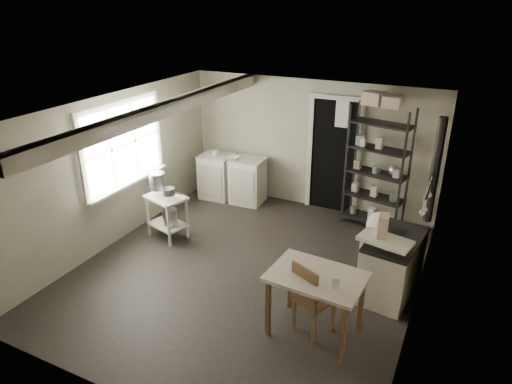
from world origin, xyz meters
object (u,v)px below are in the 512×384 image
at_px(stockpot, 157,181).
at_px(work_table, 315,305).
at_px(base_cabinets, 232,177).
at_px(shelf_rack, 376,173).
at_px(chair, 315,295).
at_px(flour_sack, 379,226).
at_px(prep_table, 167,214).
at_px(stove, 393,264).

distance_m(stockpot, work_table, 3.27).
bearing_deg(base_cabinets, shelf_rack, -2.58).
height_order(base_cabinets, chair, chair).
bearing_deg(chair, work_table, -38.21).
distance_m(shelf_rack, flour_sack, 0.85).
distance_m(stockpot, shelf_rack, 3.49).
xyz_separation_m(prep_table, stockpot, (-0.14, 0.01, 0.54)).
bearing_deg(base_cabinets, work_table, -51.34).
height_order(base_cabinets, work_table, base_cabinets).
xyz_separation_m(work_table, chair, (-0.02, 0.05, 0.10)).
distance_m(prep_table, base_cabinets, 1.77).
relative_size(stockpot, chair, 0.29).
bearing_deg(flour_sack, stove, -71.75).
height_order(chair, flour_sack, chair).
height_order(work_table, chair, chair).
distance_m(base_cabinets, chair, 3.88).
bearing_deg(stockpot, base_cabinets, 78.28).
bearing_deg(flour_sack, work_table, -94.35).
xyz_separation_m(prep_table, chair, (2.84, -1.10, 0.08)).
bearing_deg(stove, base_cabinets, 159.69).
height_order(stockpot, stove, stockpot).
relative_size(stove, chair, 1.13).
relative_size(work_table, chair, 1.13).
bearing_deg(prep_table, chair, -21.14).
bearing_deg(flour_sack, shelf_rack, 115.85).
xyz_separation_m(prep_table, stove, (3.51, 0.03, 0.04)).
bearing_deg(stockpot, stove, 0.26).
xyz_separation_m(prep_table, base_cabinets, (0.22, 1.75, 0.06)).
distance_m(stockpot, stove, 3.68).
height_order(stove, flour_sack, stove).
xyz_separation_m(prep_table, work_table, (2.87, -1.15, -0.02)).
bearing_deg(prep_table, flour_sack, 24.33).
distance_m(stove, work_table, 1.34).
bearing_deg(prep_table, stove, 0.50).
height_order(base_cabinets, stove, base_cabinets).
distance_m(base_cabinets, shelf_rack, 2.68).
bearing_deg(stove, flour_sack, 115.58).
xyz_separation_m(prep_table, shelf_rack, (2.85, 1.81, 0.55)).
xyz_separation_m(shelf_rack, stove, (0.65, -1.78, -0.51)).
height_order(work_table, flour_sack, work_table).
relative_size(stockpot, base_cabinets, 0.21).
bearing_deg(chair, prep_table, -176.84).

